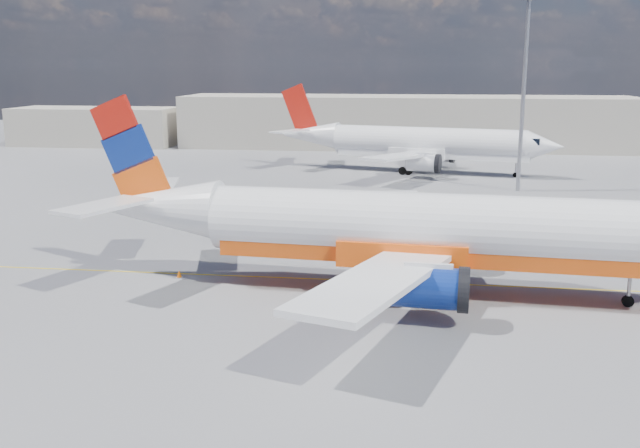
# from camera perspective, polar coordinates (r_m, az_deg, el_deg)

# --- Properties ---
(ground) EXTENTS (240.00, 240.00, 0.00)m
(ground) POSITION_cam_1_polar(r_m,az_deg,el_deg) (40.95, -1.57, -5.61)
(ground) COLOR #59595D
(ground) RESTS_ON ground
(taxi_line) EXTENTS (70.00, 0.15, 0.01)m
(taxi_line) POSITION_cam_1_polar(r_m,az_deg,el_deg) (43.78, -0.95, -4.39)
(taxi_line) COLOR yellow
(taxi_line) RESTS_ON ground
(terminal_main) EXTENTS (70.00, 14.00, 8.00)m
(terminal_main) POSITION_cam_1_polar(r_m,az_deg,el_deg) (113.75, 6.92, 8.11)
(terminal_main) COLOR #B7AF9E
(terminal_main) RESTS_ON ground
(terminal_annex) EXTENTS (26.00, 10.00, 6.00)m
(terminal_annex) POSITION_cam_1_polar(r_m,az_deg,el_deg) (122.07, -17.50, 7.46)
(terminal_annex) COLOR #B7AF9E
(terminal_annex) RESTS_ON ground
(main_jet) EXTENTS (36.89, 29.10, 11.18)m
(main_jet) POSITION_cam_1_polar(r_m,az_deg,el_deg) (40.53, 6.71, -0.42)
(main_jet) COLOR white
(main_jet) RESTS_ON ground
(second_jet) EXTENTS (34.79, 26.73, 10.50)m
(second_jet) POSITION_cam_1_polar(r_m,az_deg,el_deg) (87.22, 7.93, 6.39)
(second_jet) COLOR white
(second_jet) RESTS_ON ground
(traffic_cone) EXTENTS (0.37, 0.37, 0.51)m
(traffic_cone) POSITION_cam_1_polar(r_m,az_deg,el_deg) (44.71, -11.20, -3.94)
(traffic_cone) COLOR white
(traffic_cone) RESTS_ON ground
(floodlight_mast) EXTENTS (1.43, 1.43, 19.53)m
(floodlight_mast) POSITION_cam_1_polar(r_m,az_deg,el_deg) (75.84, 16.05, 11.33)
(floodlight_mast) COLOR #9898A0
(floodlight_mast) RESTS_ON ground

